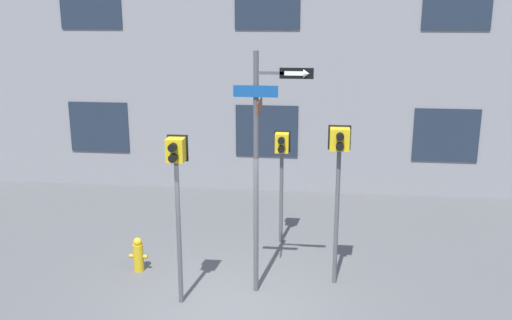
% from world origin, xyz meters
% --- Properties ---
extents(ground_plane, '(60.00, 60.00, 0.00)m').
position_xyz_m(ground_plane, '(0.00, 0.00, 0.00)').
color(ground_plane, '#515154').
extents(street_sign_pole, '(1.33, 0.73, 4.33)m').
position_xyz_m(street_sign_pole, '(0.46, 0.82, 2.56)').
color(street_sign_pole, '#4C4C51').
rests_on(street_sign_pole, ground_plane).
extents(pedestrian_signal_left, '(0.35, 0.40, 2.98)m').
position_xyz_m(pedestrian_signal_left, '(-0.88, 0.24, 2.30)').
color(pedestrian_signal_left, '#4C4C51').
rests_on(pedestrian_signal_left, ground_plane).
extents(pedestrian_signal_right, '(0.40, 0.40, 2.99)m').
position_xyz_m(pedestrian_signal_right, '(1.81, 1.30, 2.36)').
color(pedestrian_signal_right, '#4C4C51').
rests_on(pedestrian_signal_right, ground_plane).
extents(pedestrian_signal_across, '(0.34, 0.40, 2.48)m').
position_xyz_m(pedestrian_signal_across, '(0.67, 3.11, 1.94)').
color(pedestrian_signal_across, '#4C4C51').
rests_on(pedestrian_signal_across, ground_plane).
extents(fire_hydrant, '(0.36, 0.20, 0.69)m').
position_xyz_m(fire_hydrant, '(-2.00, 1.37, 0.33)').
color(fire_hydrant, gold).
rests_on(fire_hydrant, ground_plane).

